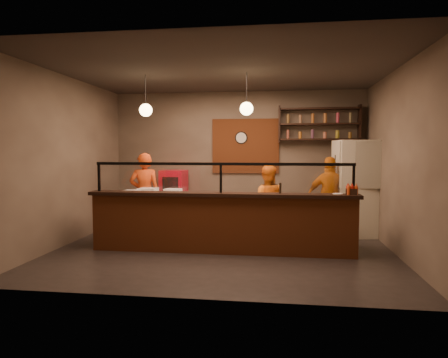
# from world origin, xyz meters

# --- Properties ---
(floor) EXTENTS (6.00, 6.00, 0.00)m
(floor) POSITION_xyz_m (0.00, 0.00, 0.00)
(floor) COLOR black
(floor) RESTS_ON ground
(ceiling) EXTENTS (6.00, 6.00, 0.00)m
(ceiling) POSITION_xyz_m (0.00, 0.00, 3.20)
(ceiling) COLOR #39322C
(ceiling) RESTS_ON wall_back
(wall_back) EXTENTS (6.00, 0.00, 6.00)m
(wall_back) POSITION_xyz_m (0.00, 2.50, 1.60)
(wall_back) COLOR #736455
(wall_back) RESTS_ON floor
(wall_left) EXTENTS (0.00, 5.00, 5.00)m
(wall_left) POSITION_xyz_m (-3.00, 0.00, 1.60)
(wall_left) COLOR #736455
(wall_left) RESTS_ON floor
(wall_right) EXTENTS (0.00, 5.00, 5.00)m
(wall_right) POSITION_xyz_m (3.00, 0.00, 1.60)
(wall_right) COLOR #736455
(wall_right) RESTS_ON floor
(wall_front) EXTENTS (6.00, 0.00, 6.00)m
(wall_front) POSITION_xyz_m (0.00, -2.50, 1.60)
(wall_front) COLOR #736455
(wall_front) RESTS_ON floor
(brick_patch) EXTENTS (1.60, 0.04, 1.30)m
(brick_patch) POSITION_xyz_m (0.20, 2.47, 1.90)
(brick_patch) COLOR brown
(brick_patch) RESTS_ON wall_back
(service_counter) EXTENTS (4.60, 0.25, 1.00)m
(service_counter) POSITION_xyz_m (0.00, -0.30, 0.50)
(service_counter) COLOR brown
(service_counter) RESTS_ON floor
(counter_ledge) EXTENTS (4.70, 0.37, 0.06)m
(counter_ledge) POSITION_xyz_m (0.00, -0.30, 1.03)
(counter_ledge) COLOR black
(counter_ledge) RESTS_ON service_counter
(worktop_cabinet) EXTENTS (4.60, 0.75, 0.85)m
(worktop_cabinet) POSITION_xyz_m (0.00, 0.20, 0.42)
(worktop_cabinet) COLOR gray
(worktop_cabinet) RESTS_ON floor
(worktop) EXTENTS (4.60, 0.75, 0.05)m
(worktop) POSITION_xyz_m (0.00, 0.20, 0.88)
(worktop) COLOR silver
(worktop) RESTS_ON worktop_cabinet
(sneeze_guard) EXTENTS (4.50, 0.05, 0.52)m
(sneeze_guard) POSITION_xyz_m (0.00, -0.30, 1.37)
(sneeze_guard) COLOR white
(sneeze_guard) RESTS_ON counter_ledge
(wall_shelving) EXTENTS (1.84, 0.28, 0.85)m
(wall_shelving) POSITION_xyz_m (1.90, 2.32, 2.40)
(wall_shelving) COLOR black
(wall_shelving) RESTS_ON wall_back
(wall_clock) EXTENTS (0.30, 0.04, 0.30)m
(wall_clock) POSITION_xyz_m (0.10, 2.46, 2.10)
(wall_clock) COLOR black
(wall_clock) RESTS_ON wall_back
(pendant_left) EXTENTS (0.24, 0.24, 0.77)m
(pendant_left) POSITION_xyz_m (-1.50, 0.20, 2.55)
(pendant_left) COLOR black
(pendant_left) RESTS_ON ceiling
(pendant_right) EXTENTS (0.24, 0.24, 0.77)m
(pendant_right) POSITION_xyz_m (0.40, 0.20, 2.55)
(pendant_right) COLOR black
(pendant_right) RESTS_ON ceiling
(cook_left) EXTENTS (0.72, 0.56, 1.74)m
(cook_left) POSITION_xyz_m (-1.84, 1.07, 0.87)
(cook_left) COLOR #E04815
(cook_left) RESTS_ON floor
(cook_mid) EXTENTS (0.74, 0.59, 1.50)m
(cook_mid) POSITION_xyz_m (0.77, 0.82, 0.75)
(cook_mid) COLOR orange
(cook_mid) RESTS_ON floor
(cook_right) EXTENTS (0.99, 0.43, 1.67)m
(cook_right) POSITION_xyz_m (2.05, 1.26, 0.83)
(cook_right) COLOR #C96912
(cook_right) RESTS_ON floor
(fridge) EXTENTS (0.93, 0.88, 2.01)m
(fridge) POSITION_xyz_m (2.60, 1.53, 1.00)
(fridge) COLOR beige
(fridge) RESTS_ON floor
(red_cooler) EXTENTS (0.61, 0.57, 1.33)m
(red_cooler) POSITION_xyz_m (-1.49, 2.15, 0.66)
(red_cooler) COLOR red
(red_cooler) RESTS_ON floor
(pizza_dough) EXTENTS (0.48, 0.48, 0.01)m
(pizza_dough) POSITION_xyz_m (0.71, 0.30, 0.91)
(pizza_dough) COLOR #F3EECE
(pizza_dough) RESTS_ON worktop
(prep_tub_a) EXTENTS (0.36, 0.29, 0.17)m
(prep_tub_a) POSITION_xyz_m (-1.50, 0.26, 0.99)
(prep_tub_a) COLOR white
(prep_tub_a) RESTS_ON worktop
(prep_tub_b) EXTENTS (0.32, 0.26, 0.16)m
(prep_tub_b) POSITION_xyz_m (-1.03, 0.35, 0.98)
(prep_tub_b) COLOR white
(prep_tub_b) RESTS_ON worktop
(prep_tub_c) EXTENTS (0.30, 0.24, 0.15)m
(prep_tub_c) POSITION_xyz_m (-1.73, 0.05, 0.97)
(prep_tub_c) COLOR silver
(prep_tub_c) RESTS_ON worktop
(rolling_pin) EXTENTS (0.32, 0.09, 0.06)m
(rolling_pin) POSITION_xyz_m (-1.33, 0.18, 0.93)
(rolling_pin) COLOR yellow
(rolling_pin) RESTS_ON worktop
(condiment_caddy) EXTENTS (0.22, 0.19, 0.10)m
(condiment_caddy) POSITION_xyz_m (2.20, -0.29, 1.11)
(condiment_caddy) COLOR black
(condiment_caddy) RESTS_ON counter_ledge
(pepper_mill) EXTENTS (0.05, 0.05, 0.18)m
(pepper_mill) POSITION_xyz_m (1.02, -0.27, 1.15)
(pepper_mill) COLOR black
(pepper_mill) RESTS_ON counter_ledge
(small_plate) EXTENTS (0.22, 0.22, 0.01)m
(small_plate) POSITION_xyz_m (1.98, -0.25, 1.07)
(small_plate) COLOR silver
(small_plate) RESTS_ON counter_ledge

